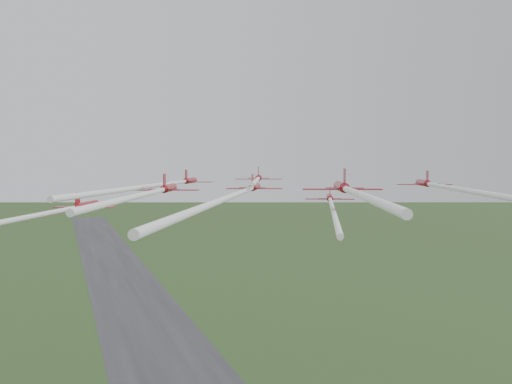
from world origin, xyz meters
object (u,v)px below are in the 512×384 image
object	(u,v)px
jet_lead	(258,179)
jet_row3_right	(453,188)
jet_row3_mid	(241,192)
jet_row4_left	(155,191)
jet_row4_right	(349,190)
jet_row3_left	(65,209)
jet_row2_left	(168,184)
jet_row2_right	(331,203)

from	to	relation	value
jet_lead	jet_row3_right	xyz separation A→B (m)	(7.62, -47.09, -0.10)
jet_row3_mid	jet_row4_left	distance (m)	10.67
jet_row4_left	jet_row4_right	size ratio (longest dim) A/B	0.97
jet_row3_mid	jet_row3_left	bearing A→B (deg)	163.16
jet_row3_mid	jet_row3_right	xyz separation A→B (m)	(22.08, -11.76, 0.69)
jet_row4_left	jet_row4_right	bearing A→B (deg)	-6.66
jet_row2_left	jet_row4_right	size ratio (longest dim) A/B	1.33
jet_row2_right	jet_row3_left	xyz separation A→B (m)	(-37.99, 7.19, -0.48)
jet_lead	jet_row3_left	distance (m)	39.20
jet_lead	jet_row3_left	size ratio (longest dim) A/B	1.15
jet_row2_right	jet_row3_mid	world-z (taller)	jet_row3_mid
jet_row2_left	jet_row2_right	size ratio (longest dim) A/B	1.04
jet_row2_right	jet_row3_right	distance (m)	22.97
jet_lead	jet_row3_mid	size ratio (longest dim) A/B	0.77
jet_row3_left	jet_row4_right	size ratio (longest dim) A/B	0.93
jet_row3_left	jet_row3_right	distance (m)	51.83
jet_row2_right	jet_row3_left	bearing A→B (deg)	-165.25
jet_row4_left	jet_row3_right	bearing A→B (deg)	0.95
jet_lead	jet_row4_left	world-z (taller)	jet_lead
jet_row3_left	jet_row3_mid	bearing A→B (deg)	-19.20
jet_row2_right	jet_row4_right	xyz separation A→B (m)	(-8.41, -21.14, 3.01)
jet_row3_right	jet_row4_left	size ratio (longest dim) A/B	1.44
jet_row2_left	jet_lead	bearing A→B (deg)	61.85
jet_lead	jet_row2_left	world-z (taller)	jet_lead
jet_row2_left	jet_row2_right	xyz separation A→B (m)	(23.03, -8.96, -2.98)
jet_row3_right	jet_row3_left	bearing A→B (deg)	170.85
jet_row2_right	jet_row4_right	bearing A→B (deg)	-86.23
jet_row4_left	jet_row4_right	distance (m)	22.03
jet_row2_left	jet_row4_left	xyz separation A→B (m)	(-5.20, -20.49, -0.27)
jet_lead	jet_row2_right	xyz separation A→B (m)	(3.15, -24.77, -3.20)
jet_row3_mid	jet_row3_right	bearing A→B (deg)	-3.86
jet_row3_mid	jet_row3_right	size ratio (longest dim) A/B	1.00
jet_row2_left	jet_row3_left	world-z (taller)	jet_row2_left
jet_row2_right	jet_lead	bearing A→B (deg)	122.71
jet_lead	jet_row3_left	world-z (taller)	jet_lead
jet_row3_mid	jet_row3_right	world-z (taller)	jet_row3_right
jet_row2_left	jet_row4_left	bearing A→B (deg)	-80.87
jet_row2_right	jet_row3_left	size ratio (longest dim) A/B	1.39
jet_row3_left	jet_row3_mid	distance (m)	27.17
jet_row2_right	jet_row3_left	distance (m)	38.67
jet_row3_left	jet_row4_right	distance (m)	41.10
jet_lead	jet_row2_right	distance (m)	25.18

